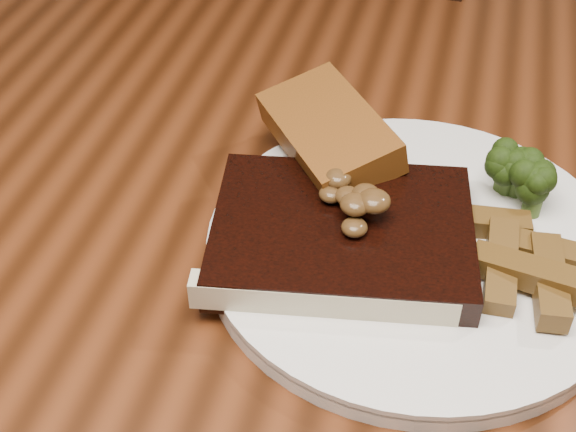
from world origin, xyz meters
name	(u,v)px	position (x,y,z in m)	size (l,w,h in m)	color
dining_table	(282,346)	(0.00, 0.00, 0.66)	(1.60, 0.90, 0.75)	#522510
chair_far	(296,81)	(-0.13, 0.57, 0.53)	(0.48, 0.48, 0.95)	black
plate	(414,249)	(0.09, 0.03, 0.76)	(0.28, 0.28, 0.01)	white
steak	(342,235)	(0.04, 0.01, 0.77)	(0.17, 0.13, 0.03)	black
steak_bone	(323,302)	(0.04, -0.05, 0.77)	(0.17, 0.02, 0.02)	beige
mushroom_pile	(361,194)	(0.05, 0.02, 0.80)	(0.06, 0.06, 0.03)	#4F3319
garlic_bread	(328,154)	(0.01, 0.09, 0.77)	(0.12, 0.06, 0.03)	brown
potato_wedges	(536,246)	(0.17, 0.03, 0.77)	(0.09, 0.09, 0.02)	brown
broccoli_cluster	(512,174)	(0.15, 0.09, 0.78)	(0.06, 0.06, 0.04)	#1F340B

